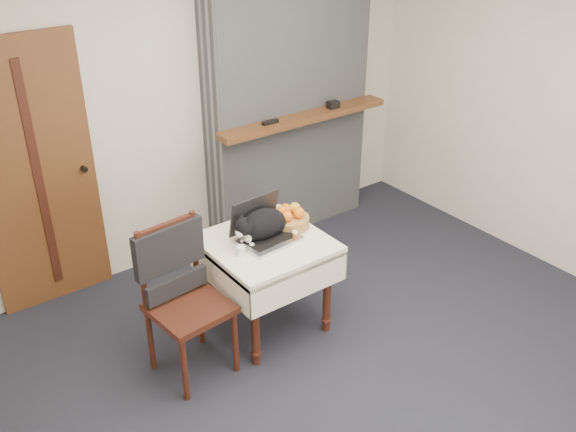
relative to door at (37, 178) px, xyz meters
name	(u,v)px	position (x,y,z in m)	size (l,w,h in m)	color
ground	(345,372)	(1.20, -1.97, -1.00)	(4.50, 4.50, 0.00)	black
room_shell	(305,94)	(1.20, -1.51, 0.76)	(4.52, 4.01, 2.61)	beige
door	(37,178)	(0.00, 0.00, 0.00)	(0.82, 0.10, 2.00)	brown
chimney	(288,88)	(2.10, -0.13, 0.30)	(1.62, 0.48, 2.60)	gray
side_table	(266,255)	(1.08, -1.26, -0.41)	(0.78, 0.78, 0.70)	#3C1910
laptop	(263,229)	(1.09, -1.21, -0.23)	(0.41, 0.36, 0.29)	#B7B7BC
cat	(263,224)	(1.09, -1.21, -0.20)	(0.51, 0.25, 0.24)	black
cream_jar	(241,251)	(0.85, -1.31, -0.27)	(0.06, 0.06, 0.06)	white
pill_bottle	(295,236)	(1.24, -1.37, -0.26)	(0.04, 0.04, 0.07)	#B44F16
fruit_basket	(290,218)	(1.33, -1.19, -0.24)	(0.27, 0.27, 0.15)	#A58042
desk_clutter	(282,233)	(1.23, -1.23, -0.30)	(0.14, 0.02, 0.01)	black
chair	(178,279)	(0.42, -1.25, -0.34)	(0.51, 0.50, 1.03)	#3C1910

